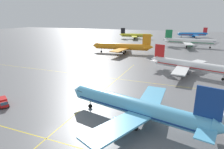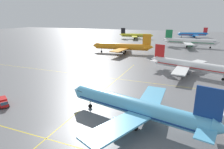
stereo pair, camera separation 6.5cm
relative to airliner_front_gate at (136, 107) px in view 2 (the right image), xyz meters
name	(u,v)px [view 2 (the right image)]	position (x,y,z in m)	size (l,w,h in m)	color
ground_plane	(53,133)	(-14.02, -9.59, -3.73)	(600.00, 600.00, 0.00)	slate
airliner_front_gate	(136,107)	(0.00, 0.00, 0.00)	(34.95, 29.68, 10.93)	#5BB7E5
airliner_second_row	(189,65)	(10.11, 43.00, -0.12)	(33.27, 28.44, 10.59)	white
airliner_third_row	(122,47)	(-28.78, 75.95, 0.35)	(38.51, 33.05, 11.97)	orange
airliner_far_left_stand	(190,41)	(9.38, 117.71, 0.49)	(39.63, 34.30, 12.36)	white
airliner_far_right_stand	(136,35)	(-41.63, 155.66, -0.08)	(34.40, 29.40, 10.70)	yellow
airliner_distant_taxiway	(193,34)	(12.14, 193.40, -0.15)	(32.73, 28.03, 10.48)	blue
taxiway_markings	(93,99)	(-14.02, 7.67, -3.73)	(118.83, 84.74, 0.01)	yellow
service_truck_red_van	(3,102)	(-33.20, -4.71, -2.56)	(4.47, 3.71, 2.10)	red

